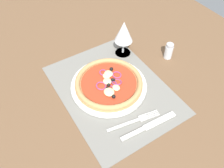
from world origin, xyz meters
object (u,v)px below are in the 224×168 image
Objects in this scene: knife at (149,126)px; pepper_shaker at (169,51)px; fork at (136,120)px; pizza at (109,83)px; wine_glass at (124,32)px; plate at (109,86)px.

knife is 34.27cm from pepper_shaker.
knife reaches higher than fork.
knife is (20.61, 2.22, -1.94)cm from pizza.
fork is at bearing -26.30° from wine_glass.
knife is at bearing -49.80° from fork.
wine_glass reaches higher than knife.
plate is at bearing -161.73° from pizza.
pepper_shaker is (-17.97, 28.59, 2.63)cm from fork.
wine_glass reaches higher than plate.
plate is 1.64cm from pizza.
wine_glass is at bearing 73.35° from knife.
plate is 1.35× the size of knife.
pizza reaches higher than plate.
wine_glass is at bearing 131.32° from plate.
plate is 21.66cm from wine_glass.
pepper_shaker is (-1.16, 28.56, 0.66)cm from pizza.
fork is 0.90× the size of knife.
wine_glass is 19.52cm from pepper_shaker.
knife is (3.80, 2.25, 0.03)cm from fork.
pizza reaches higher than fork.
knife is (20.64, 2.23, -0.30)cm from plate.
fork is (16.81, -0.03, -1.97)cm from pizza.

